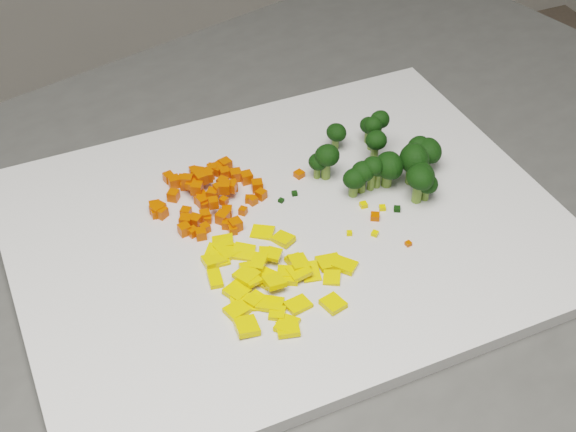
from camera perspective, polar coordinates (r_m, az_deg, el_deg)
name	(u,v)px	position (r m, az deg, el deg)	size (l,w,h in m)	color
cutting_board	(288,229)	(0.75, 0.00, -0.96)	(0.50, 0.39, 0.01)	silver
carrot_pile	(208,189)	(0.77, -5.70, 1.95)	(0.11, 0.11, 0.03)	#D23902
pepper_pile	(273,268)	(0.69, -1.06, -3.72)	(0.13, 0.13, 0.02)	yellow
broccoli_pile	(380,144)	(0.80, 6.56, 5.12)	(0.13, 0.13, 0.06)	black
carrot_cube_0	(205,228)	(0.74, -5.92, -0.87)	(0.01, 0.01, 0.01)	#D23902
carrot_cube_1	(198,174)	(0.80, -6.42, 3.00)	(0.01, 0.01, 0.01)	#D23902
carrot_cube_2	(210,200)	(0.77, -5.60, 1.12)	(0.01, 0.01, 0.01)	#D23902
carrot_cube_3	(223,182)	(0.79, -4.67, 2.40)	(0.01, 0.01, 0.01)	#D23902
carrot_cube_4	(218,188)	(0.77, -4.97, 1.97)	(0.01, 0.01, 0.01)	#D23902
carrot_cube_5	(155,207)	(0.77, -9.42, 0.61)	(0.01, 0.01, 0.01)	#D23902
carrot_cube_6	(236,175)	(0.80, -3.74, 2.92)	(0.01, 0.01, 0.01)	#D23902
carrot_cube_7	(227,212)	(0.75, -4.36, 0.32)	(0.01, 0.01, 0.01)	#D23902
carrot_cube_8	(195,221)	(0.75, -6.61, -0.34)	(0.01, 0.01, 0.01)	#D23902
carrot_cube_9	(213,169)	(0.81, -5.36, 3.34)	(0.01, 0.01, 0.01)	#D23902
carrot_cube_10	(156,213)	(0.76, -9.38, 0.21)	(0.01, 0.01, 0.01)	#D23902
carrot_cube_11	(224,187)	(0.77, -4.54, 2.04)	(0.01, 0.01, 0.01)	#D23902
carrot_cube_12	(236,225)	(0.74, -3.75, -0.62)	(0.01, 0.01, 0.01)	#D23902
carrot_cube_13	(207,176)	(0.78, -5.75, 2.83)	(0.01, 0.01, 0.01)	#D23902
carrot_cube_14	(205,216)	(0.75, -5.92, 0.02)	(0.01, 0.01, 0.01)	#D23902
carrot_cube_15	(161,212)	(0.76, -9.00, 0.25)	(0.01, 0.01, 0.01)	#D23902
carrot_cube_16	(233,230)	(0.74, -3.93, -1.00)	(0.01, 0.01, 0.01)	#D23902
carrot_cube_17	(249,199)	(0.77, -2.81, 1.21)	(0.01, 0.01, 0.01)	#D23902
carrot_cube_18	(232,186)	(0.78, -4.00, 2.16)	(0.01, 0.01, 0.01)	#D23902
carrot_cube_19	(208,219)	(0.75, -5.71, -0.23)	(0.01, 0.01, 0.01)	#D23902
carrot_cube_20	(223,218)	(0.75, -4.68, -0.11)	(0.01, 0.01, 0.01)	#D23902
carrot_cube_21	(198,175)	(0.80, -6.40, 2.94)	(0.01, 0.01, 0.01)	#D23902
carrot_cube_22	(257,186)	(0.78, -2.21, 2.17)	(0.01, 0.01, 0.01)	#D23902
carrot_cube_23	(225,165)	(0.81, -4.48, 3.67)	(0.01, 0.01, 0.01)	#D23902
carrot_cube_24	(200,196)	(0.77, -6.26, 1.44)	(0.01, 0.01, 0.01)	#D23902
carrot_cube_25	(232,227)	(0.74, -3.98, -0.79)	(0.01, 0.01, 0.01)	#D23902
carrot_cube_26	(225,188)	(0.77, -4.51, 1.98)	(0.01, 0.01, 0.01)	#D23902
carrot_cube_27	(225,173)	(0.80, -4.52, 3.07)	(0.01, 0.01, 0.01)	#D23902
carrot_cube_28	(197,188)	(0.77, -6.50, 1.98)	(0.01, 0.01, 0.01)	#D23902
carrot_cube_29	(201,234)	(0.73, -6.21, -1.28)	(0.01, 0.01, 0.01)	#D23902
carrot_cube_30	(173,196)	(0.78, -8.15, 1.45)	(0.01, 0.01, 0.01)	#D23902
carrot_cube_31	(224,201)	(0.76, -4.58, 1.07)	(0.01, 0.01, 0.01)	#D23902
carrot_cube_32	(243,211)	(0.76, -3.22, 0.37)	(0.01, 0.01, 0.01)	#D23902
carrot_cube_33	(186,213)	(0.76, -7.27, 0.24)	(0.01, 0.01, 0.01)	#D23902
carrot_cube_34	(184,230)	(0.74, -7.38, -0.96)	(0.01, 0.01, 0.01)	#D23902
carrot_cube_35	(192,182)	(0.78, -6.83, 2.40)	(0.01, 0.01, 0.01)	#D23902
carrot_cube_36	(183,181)	(0.79, -7.45, 2.51)	(0.01, 0.01, 0.01)	#D23902
carrot_cube_37	(218,167)	(0.81, -4.99, 3.47)	(0.01, 0.01, 0.01)	#D23902
carrot_cube_38	(186,221)	(0.75, -7.27, -0.35)	(0.01, 0.01, 0.01)	#D23902
carrot_cube_39	(213,203)	(0.75, -5.33, 0.94)	(0.01, 0.01, 0.01)	#D23902
carrot_cube_40	(227,224)	(0.74, -4.38, -0.60)	(0.01, 0.01, 0.01)	#D23902
carrot_cube_41	(201,174)	(0.80, -6.22, 3.01)	(0.01, 0.01, 0.01)	#D23902
carrot_cube_42	(201,178)	(0.78, -6.20, 2.68)	(0.01, 0.01, 0.01)	#D23902
carrot_cube_43	(187,180)	(0.78, -7.17, 2.54)	(0.01, 0.01, 0.01)	#D23902
carrot_cube_44	(199,201)	(0.77, -6.32, 1.10)	(0.01, 0.01, 0.01)	#D23902
carrot_cube_45	(231,187)	(0.77, -4.06, 2.10)	(0.01, 0.01, 0.01)	#D23902
carrot_cube_46	(253,200)	(0.77, -2.52, 1.11)	(0.01, 0.01, 0.01)	#D23902
carrot_cube_47	(261,195)	(0.77, -1.92, 1.54)	(0.01, 0.01, 0.01)	#D23902
carrot_cube_48	(217,170)	(0.80, -5.06, 3.24)	(0.01, 0.01, 0.01)	#D23902
carrot_cube_49	(157,210)	(0.76, -9.29, 0.40)	(0.01, 0.01, 0.01)	#D23902
carrot_cube_50	(185,223)	(0.75, -7.37, -0.50)	(0.01, 0.01, 0.01)	#D23902
carrot_cube_51	(184,186)	(0.79, -7.40, 2.14)	(0.01, 0.01, 0.01)	#D23902
carrot_cube_52	(246,178)	(0.79, -2.97, 2.75)	(0.01, 0.01, 0.01)	#D23902
carrot_cube_53	(207,175)	(0.80, -5.78, 2.95)	(0.01, 0.01, 0.01)	#D23902
carrot_cube_54	(190,185)	(0.78, -7.00, 2.18)	(0.01, 0.01, 0.01)	#D23902
carrot_cube_55	(203,174)	(0.80, -6.09, 2.95)	(0.01, 0.01, 0.01)	#D23902
carrot_cube_56	(202,202)	(0.77, -6.10, 1.03)	(0.01, 0.01, 0.01)	#D23902
carrot_cube_57	(204,205)	(0.77, -5.97, 0.79)	(0.01, 0.01, 0.01)	#D23902
carrot_cube_58	(193,232)	(0.74, -6.78, -1.13)	(0.01, 0.01, 0.01)	#D23902
carrot_cube_59	(169,177)	(0.80, -8.49, 2.74)	(0.01, 0.01, 0.01)	#D23902
carrot_cube_60	(160,208)	(0.77, -9.07, 0.60)	(0.01, 0.01, 0.01)	#D23902
carrot_cube_61	(174,182)	(0.79, -8.11, 2.43)	(0.01, 0.01, 0.01)	#D23902
carrot_cube_62	(213,194)	(0.77, -5.37, 1.57)	(0.01, 0.01, 0.01)	#D23902
carrot_cube_63	(193,170)	(0.81, -6.79, 3.25)	(0.01, 0.01, 0.01)	#D23902
carrot_cube_64	(212,169)	(0.81, -5.43, 3.36)	(0.01, 0.01, 0.01)	#D23902
pepper_chunk_0	(214,260)	(0.71, -5.27, -3.15)	(0.02, 0.02, 0.01)	yellow
pepper_chunk_1	(259,262)	(0.70, -2.09, -3.29)	(0.02, 0.01, 0.01)	yellow
pepper_chunk_2	(248,303)	(0.67, -2.89, -6.18)	(0.02, 0.02, 0.00)	yellow
pepper_chunk_3	(310,272)	(0.70, 1.60, -4.00)	(0.02, 0.02, 0.00)	yellow
pepper_chunk_4	(239,299)	(0.68, -3.53, -5.93)	(0.01, 0.01, 0.00)	yellow
pepper_chunk_5	(220,258)	(0.71, -4.89, -3.02)	(0.02, 0.02, 0.00)	yellow
pepper_chunk_6	(214,254)	(0.72, -5.31, -2.73)	(0.02, 0.02, 0.00)	yellow
pepper_chunk_7	(215,279)	(0.69, -5.21, -4.46)	(0.02, 0.01, 0.00)	yellow
pepper_chunk_8	(274,282)	(0.68, -0.98, -4.69)	(0.02, 0.02, 0.01)	yellow
pepper_chunk_9	(296,261)	(0.71, 0.54, -3.23)	(0.02, 0.01, 0.00)	yellow
pepper_chunk_10	(255,299)	(0.68, -2.39, -5.95)	(0.02, 0.01, 0.00)	yellow
pepper_chunk_11	(288,273)	(0.70, 0.02, -4.11)	(0.01, 0.01, 0.01)	yellow
pepper_chunk_12	(345,265)	(0.71, 4.06, -3.52)	(0.02, 0.02, 0.00)	yellow
pepper_chunk_13	(223,242)	(0.73, -4.66, -1.87)	(0.02, 0.02, 0.00)	yellow
pepper_chunk_14	(266,254)	(0.71, -1.60, -2.70)	(0.01, 0.01, 0.01)	yellow
pepper_chunk_15	(299,271)	(0.69, 0.81, -3.94)	(0.02, 0.02, 0.00)	yellow
pepper_chunk_16	(237,291)	(0.68, -3.65, -5.37)	(0.02, 0.02, 0.01)	yellow
pepper_chunk_17	(264,278)	(0.69, -1.71, -4.40)	(0.02, 0.02, 0.00)	yellow
pepper_chunk_18	(298,305)	(0.67, 0.72, -6.32)	(0.02, 0.02, 0.00)	yellow
pepper_chunk_19	(262,232)	(0.74, -1.83, -1.17)	(0.02, 0.02, 0.00)	yellow
pepper_chunk_20	(330,262)	(0.71, 2.97, -3.29)	(0.02, 0.02, 0.00)	yellow
pepper_chunk_21	(288,275)	(0.69, -0.02, -4.24)	(0.02, 0.02, 0.01)	yellow
pepper_chunk_22	(251,278)	(0.69, -2.68, -4.42)	(0.02, 0.01, 0.00)	yellow
pepper_chunk_23	(227,250)	(0.72, -4.33, -2.44)	(0.02, 0.02, 0.01)	yellow
pepper_chunk_24	(250,268)	(0.70, -2.74, -3.70)	(0.02, 0.01, 0.01)	yellow
pepper_chunk_25	(288,329)	(0.65, -0.01, -8.04)	(0.02, 0.02, 0.00)	yellow
pepper_chunk_26	(299,262)	(0.70, 0.78, -3.27)	(0.02, 0.02, 0.00)	yellow
pepper_chunk_27	(244,252)	(0.72, -3.15, -2.59)	(0.02, 0.02, 0.00)	yellow
pepper_chunk_28	(270,304)	(0.67, -1.29, -6.26)	(0.02, 0.02, 0.00)	yellow
pepper_chunk_29	(237,310)	(0.67, -3.66, -6.71)	(0.02, 0.02, 0.00)	yellow
pepper_chunk_30	(277,313)	(0.67, -0.76, -6.94)	(0.01, 0.01, 0.00)	yellow
pepper_chunk_31	(247,326)	(0.66, -2.96, -7.84)	(0.02, 0.02, 0.01)	yellow
pepper_chunk_32	(287,325)	(0.66, -0.07, -7.74)	(0.02, 0.02, 0.00)	yellow
pepper_chunk_33	(247,275)	(0.69, -2.96, -4.19)	(0.02, 0.02, 0.00)	yellow
pepper_chunk_34	(332,278)	(0.69, 3.14, -4.42)	(0.01, 0.02, 0.00)	yellow
pepper_chunk_35	(273,254)	(0.71, -1.04, -2.74)	(0.01, 0.01, 0.00)	yellow
pepper_chunk_36	(333,304)	(0.67, 3.23, -6.24)	(0.02, 0.02, 0.01)	yellow
pepper_chunk_37	(283,239)	(0.73, -0.33, -1.65)	(0.01, 0.02, 0.01)	yellow
broccoli_floret_0	(378,174)	(0.78, 6.38, 3.00)	(0.03, 0.03, 0.03)	black
broccoli_floret_1	(426,188)	(0.78, 9.80, 1.94)	(0.03, 0.03, 0.03)	black
broccoli_floret_2	(368,131)	(0.84, 5.72, 6.05)	(0.03, 0.03, 0.03)	black
broccoli_floret_3	(317,167)	(0.79, 2.08, 3.51)	(0.02, 0.02, 0.03)	black
broccoli_floret_4	(413,157)	(0.81, 8.90, 4.19)	(0.03, 0.03, 0.03)	black
broccoli_floret_5	(427,155)	(0.81, 9.82, 4.31)	(0.04, 0.04, 0.03)	black
broccoli_floret_6	(388,171)	(0.79, 7.10, 3.20)	(0.04, 0.04, 0.04)	black
broccoli_floret_7	(375,146)	(0.80, 6.21, 4.95)	(0.03, 0.03, 0.03)	black
broccoli_floret_8	(412,166)	(0.79, 8.83, 3.53)	(0.04, 0.04, 0.04)	black
broccoli_floret_9	(419,181)	(0.78, 9.33, 2.46)	(0.04, 0.04, 0.03)	black
broccoli_floret_10	(417,152)	(0.82, 9.19, 4.50)	(0.03, 0.03, 0.03)	black
broccoli_floret_11	(362,178)	(0.78, 5.28, 2.73)	(0.03, 0.03, 0.03)	black
broccoli_floret_12	(379,126)	(0.82, 6.46, 6.34)	(0.03, 0.03, 0.03)	black
broccoli_floret_13	(418,185)	(0.77, 9.25, 2.18)	(0.04, 0.04, 0.04)	black
broccoli_floret_14	(326,163)	(0.79, 2.73, 3.81)	(0.03, 0.03, 0.04)	black
broccoli_floret_15	(372,175)	(0.78, 5.96, 2.95)	(0.03, 0.03, 0.04)	black
broccoli_floret_16	(336,137)	(0.83, 3.40, 5.61)	(0.03, 0.03, 0.03)	black
broccoli_floret_17	(354,183)	(0.77, 4.69, 2.35)	(0.03, 0.03, 0.03)	black
broccoli_floret_18	(372,134)	(0.81, 5.96, 5.80)	(0.03, 0.03, 0.04)	black
broccoli_floret_19	(416,161)	(0.80, 9.10, 3.87)	(0.03, 0.03, 0.03)	black
stray_bit_0	(408,244)	(0.73, 8.55, -1.96)	(0.01, 0.01, 0.00)	#D23902
stray_bit_1	(363,205)	(0.77, 5.39, 0.80)	(0.01, 0.01, 0.00)	yellow
stray_bit_2	(295,193)	(0.78, 0.47, 1.62)	(0.01, 0.01, 0.00)	black
stray_bit_3	(397,209)	(0.77, 7.76, 0.50)	(0.01, 0.01, 0.00)	black
stray_bit_4	(375,234)	(0.74, 6.20, -1.25)	(0.01, 0.01, 0.00)	yellow
stray_bit_5	(375,216)	(0.75, 6.21, -0.03)	(0.01, 0.01, 0.01)	#D23902
stray_bit_6	(382,208)	(0.77, 6.73, 0.59)	(0.01, 0.01, 0.00)	yellow
stray_bit_7	(281,200)	(0.77, -0.49, 1.11)	(0.00, 0.00, 0.00)	black
stray_bit_8	(299,174)	(0.80, 0.80, 2.99)	(0.01, 0.01, 0.01)	#D23902
stray_bit_9	(349,233)	(0.74, 4.39, -1.22)	(0.01, 0.01, 0.00)	yellow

